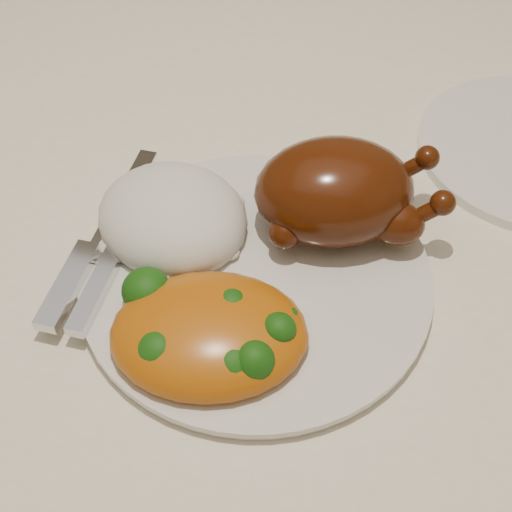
% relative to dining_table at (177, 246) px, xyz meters
% --- Properties ---
extents(floor, '(4.00, 4.00, 0.00)m').
position_rel_dining_table_xyz_m(floor, '(0.00, 0.00, -0.67)').
color(floor, brown).
rests_on(floor, ground).
extents(dining_table, '(1.60, 0.90, 0.76)m').
position_rel_dining_table_xyz_m(dining_table, '(0.00, 0.00, 0.00)').
color(dining_table, brown).
rests_on(dining_table, floor).
extents(tablecloth, '(1.73, 1.03, 0.18)m').
position_rel_dining_table_xyz_m(tablecloth, '(0.00, 0.00, 0.07)').
color(tablecloth, beige).
rests_on(tablecloth, dining_table).
extents(dinner_plate, '(0.30, 0.30, 0.01)m').
position_rel_dining_table_xyz_m(dinner_plate, '(0.11, -0.10, 0.11)').
color(dinner_plate, silver).
rests_on(dinner_plate, tablecloth).
extents(roast_chicken, '(0.16, 0.13, 0.08)m').
position_rel_dining_table_xyz_m(roast_chicken, '(0.16, -0.03, 0.15)').
color(roast_chicken, '#4D1C08').
rests_on(roast_chicken, dinner_plate).
extents(rice_mound, '(0.15, 0.14, 0.06)m').
position_rel_dining_table_xyz_m(rice_mound, '(0.04, -0.07, 0.13)').
color(rice_mound, white).
rests_on(rice_mound, dinner_plate).
extents(mac_and_cheese, '(0.16, 0.14, 0.05)m').
position_rel_dining_table_xyz_m(mac_and_cheese, '(0.11, -0.17, 0.13)').
color(mac_and_cheese, '#C46B0C').
rests_on(mac_and_cheese, dinner_plate).
extents(cutlery, '(0.04, 0.20, 0.01)m').
position_rel_dining_table_xyz_m(cutlery, '(-0.00, -0.12, 0.12)').
color(cutlery, silver).
rests_on(cutlery, dinner_plate).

